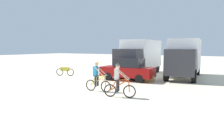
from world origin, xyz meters
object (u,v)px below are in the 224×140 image
at_px(cyclist_cowboy_hat, 119,81).
at_px(cyclist_orange_shirt, 97,77).
at_px(bicycle_spare, 65,71).
at_px(supply_crate, 148,78).
at_px(box_truck_white_box, 140,55).
at_px(sedan_parked, 128,69).
at_px(box_truck_avon_van, 185,56).

bearing_deg(cyclist_cowboy_hat, cyclist_orange_shirt, 160.31).
bearing_deg(bicycle_spare, supply_crate, 6.06).
relative_size(cyclist_orange_shirt, cyclist_cowboy_hat, 1.00).
distance_m(box_truck_white_box, cyclist_cowboy_hat, 10.09).
bearing_deg(sedan_parked, cyclist_cowboy_hat, -67.91).
height_order(cyclist_cowboy_hat, supply_crate, cyclist_cowboy_hat).
bearing_deg(cyclist_cowboy_hat, supply_crate, 96.32).
bearing_deg(cyclist_orange_shirt, supply_crate, 76.89).
bearing_deg(sedan_parked, bicycle_spare, -175.33).
relative_size(box_truck_avon_van, bicycle_spare, 4.24).
bearing_deg(box_truck_avon_van, sedan_parked, -130.35).
height_order(sedan_parked, cyclist_orange_shirt, cyclist_orange_shirt).
xyz_separation_m(sedan_parked, supply_crate, (1.58, 0.32, -0.63)).
relative_size(cyclist_cowboy_hat, bicycle_spare, 1.11).
bearing_deg(cyclist_cowboy_hat, sedan_parked, 112.09).
bearing_deg(sedan_parked, box_truck_white_box, 101.01).
bearing_deg(cyclist_orange_shirt, cyclist_cowboy_hat, -19.69).
xyz_separation_m(box_truck_white_box, sedan_parked, (0.80, -4.10, -0.99)).
xyz_separation_m(cyclist_cowboy_hat, bicycle_spare, (-8.51, 4.96, -0.45)).
bearing_deg(box_truck_avon_van, box_truck_white_box, 179.54).
xyz_separation_m(sedan_parked, bicycle_spare, (-6.29, -0.51, -0.48)).
distance_m(box_truck_avon_van, cyclist_orange_shirt, 9.46).
distance_m(box_truck_avon_van, bicycle_spare, 10.87).
bearing_deg(box_truck_avon_van, cyclist_cowboy_hat, -97.36).
bearing_deg(cyclist_orange_shirt, bicycle_spare, 147.18).
relative_size(box_truck_white_box, cyclist_orange_shirt, 3.75).
relative_size(box_truck_white_box, cyclist_cowboy_hat, 3.75).
bearing_deg(cyclist_orange_shirt, sedan_parked, 94.56).
bearing_deg(box_truck_white_box, box_truck_avon_van, -0.46).
bearing_deg(supply_crate, sedan_parked, -168.52).
bearing_deg(supply_crate, box_truck_avon_van, 63.42).
relative_size(sedan_parked, bicycle_spare, 2.62).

